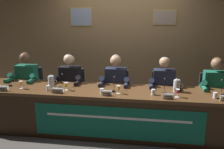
% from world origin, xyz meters
% --- Properties ---
extents(ground_plane, '(12.00, 12.00, 0.00)m').
position_xyz_m(ground_plane, '(0.00, 0.00, 0.00)').
color(ground_plane, '#4C4742').
extents(wall_back_panelled, '(5.64, 0.14, 2.60)m').
position_xyz_m(wall_back_panelled, '(-0.00, 1.44, 1.30)').
color(wall_back_panelled, '#937047').
rests_on(wall_back_panelled, ground_plane).
extents(conference_table, '(4.44, 0.78, 0.73)m').
position_xyz_m(conference_table, '(0.00, -0.12, 0.51)').
color(conference_table, brown).
rests_on(conference_table, ground_plane).
extents(chair_far_left, '(0.44, 0.45, 0.88)m').
position_xyz_m(chair_far_left, '(-1.66, 0.57, 0.42)').
color(chair_far_left, black).
rests_on(chair_far_left, ground_plane).
extents(panelist_far_left, '(0.51, 0.48, 1.21)m').
position_xyz_m(panelist_far_left, '(-1.66, 0.37, 0.70)').
color(panelist_far_left, black).
rests_on(panelist_far_left, ground_plane).
extents(nameplate_far_left, '(0.19, 0.06, 0.08)m').
position_xyz_m(nameplate_far_left, '(-1.69, -0.30, 0.77)').
color(nameplate_far_left, white).
rests_on(nameplate_far_left, conference_table).
extents(juice_glass_far_left, '(0.06, 0.06, 0.12)m').
position_xyz_m(juice_glass_far_left, '(-1.45, -0.15, 0.81)').
color(juice_glass_far_left, white).
rests_on(juice_glass_far_left, conference_table).
extents(microphone_far_left, '(0.06, 0.17, 0.22)m').
position_xyz_m(microphone_far_left, '(-1.70, -0.01, 0.80)').
color(microphone_far_left, black).
rests_on(microphone_far_left, conference_table).
extents(chair_left, '(0.44, 0.45, 0.88)m').
position_xyz_m(chair_left, '(-0.83, 0.57, 0.42)').
color(chair_left, black).
rests_on(chair_left, ground_plane).
extents(panelist_left, '(0.51, 0.48, 1.21)m').
position_xyz_m(panelist_left, '(-0.83, 0.37, 0.70)').
color(panelist_left, black).
rests_on(panelist_left, ground_plane).
extents(nameplate_left, '(0.19, 0.06, 0.08)m').
position_xyz_m(nameplate_left, '(-0.80, -0.28, 0.77)').
color(nameplate_left, white).
rests_on(nameplate_left, conference_table).
extents(juice_glass_left, '(0.06, 0.06, 0.12)m').
position_xyz_m(juice_glass_left, '(-0.71, -0.13, 0.81)').
color(juice_glass_left, white).
rests_on(juice_glass_left, conference_table).
extents(water_cup_left, '(0.06, 0.06, 0.08)m').
position_xyz_m(water_cup_left, '(-0.98, -0.20, 0.76)').
color(water_cup_left, silver).
rests_on(water_cup_left, conference_table).
extents(microphone_left, '(0.06, 0.17, 0.22)m').
position_xyz_m(microphone_left, '(-0.84, -0.01, 0.80)').
color(microphone_left, black).
rests_on(microphone_left, conference_table).
extents(chair_center, '(0.44, 0.45, 0.88)m').
position_xyz_m(chair_center, '(0.00, 0.57, 0.42)').
color(chair_center, black).
rests_on(chair_center, ground_plane).
extents(panelist_center, '(0.51, 0.48, 1.21)m').
position_xyz_m(panelist_center, '(0.00, 0.37, 0.70)').
color(panelist_center, black).
rests_on(panelist_center, ground_plane).
extents(nameplate_center, '(0.15, 0.06, 0.08)m').
position_xyz_m(nameplate_center, '(-0.04, -0.28, 0.77)').
color(nameplate_center, white).
rests_on(nameplate_center, conference_table).
extents(juice_glass_center, '(0.06, 0.06, 0.12)m').
position_xyz_m(juice_glass_center, '(0.12, -0.17, 0.81)').
color(juice_glass_center, white).
rests_on(juice_glass_center, conference_table).
extents(water_cup_center, '(0.06, 0.06, 0.08)m').
position_xyz_m(water_cup_center, '(-0.12, -0.22, 0.76)').
color(water_cup_center, silver).
rests_on(water_cup_center, conference_table).
extents(microphone_center, '(0.06, 0.17, 0.22)m').
position_xyz_m(microphone_center, '(0.03, -0.06, 0.80)').
color(microphone_center, black).
rests_on(microphone_center, conference_table).
extents(chair_right, '(0.44, 0.45, 0.88)m').
position_xyz_m(chair_right, '(0.83, 0.57, 0.42)').
color(chair_right, black).
rests_on(chair_right, ground_plane).
extents(panelist_right, '(0.51, 0.48, 1.21)m').
position_xyz_m(panelist_right, '(0.83, 0.37, 0.70)').
color(panelist_right, black).
rests_on(panelist_right, ground_plane).
extents(nameplate_right, '(0.15, 0.06, 0.08)m').
position_xyz_m(nameplate_right, '(0.85, -0.30, 0.77)').
color(nameplate_right, white).
rests_on(nameplate_right, conference_table).
extents(juice_glass_right, '(0.06, 0.06, 0.12)m').
position_xyz_m(juice_glass_right, '(0.99, -0.21, 0.81)').
color(juice_glass_right, white).
rests_on(juice_glass_right, conference_table).
extents(water_cup_right, '(0.06, 0.06, 0.08)m').
position_xyz_m(water_cup_right, '(0.64, -0.15, 0.76)').
color(water_cup_right, silver).
rests_on(water_cup_right, conference_table).
extents(microphone_right, '(0.06, 0.17, 0.22)m').
position_xyz_m(microphone_right, '(0.81, -0.04, 0.80)').
color(microphone_right, black).
rests_on(microphone_right, conference_table).
extents(chair_far_right, '(0.44, 0.45, 0.88)m').
position_xyz_m(chair_far_right, '(1.66, 0.57, 0.42)').
color(chair_far_right, black).
rests_on(chair_far_right, ground_plane).
extents(panelist_far_right, '(0.51, 0.48, 1.21)m').
position_xyz_m(panelist_far_right, '(1.66, 0.37, 0.70)').
color(panelist_far_right, black).
rests_on(panelist_far_right, ground_plane).
extents(water_cup_far_right, '(0.06, 0.06, 0.08)m').
position_xyz_m(water_cup_far_right, '(1.52, -0.16, 0.76)').
color(water_cup_far_right, silver).
rests_on(water_cup_far_right, conference_table).
extents(microphone_far_right, '(0.06, 0.17, 0.22)m').
position_xyz_m(microphone_far_right, '(1.67, 0.01, 0.80)').
color(microphone_far_right, black).
rests_on(microphone_far_right, conference_table).
extents(water_pitcher_left_side, '(0.15, 0.10, 0.21)m').
position_xyz_m(water_pitcher_left_side, '(-1.00, -0.01, 0.82)').
color(water_pitcher_left_side, silver).
rests_on(water_pitcher_left_side, conference_table).
extents(water_pitcher_right_side, '(0.15, 0.10, 0.21)m').
position_xyz_m(water_pitcher_right_side, '(1.00, 0.06, 0.82)').
color(water_pitcher_right_side, silver).
rests_on(water_pitcher_right_side, conference_table).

